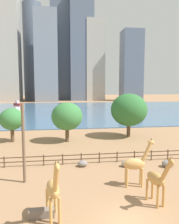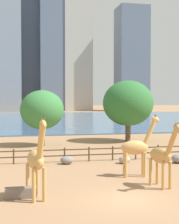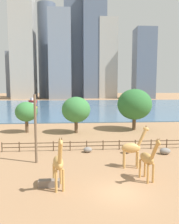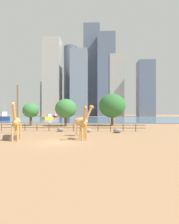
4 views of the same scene
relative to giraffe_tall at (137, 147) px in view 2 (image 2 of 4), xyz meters
The scene contains 17 objects.
ground_plane 74.71m from the giraffe_tall, 91.89° to the left, with size 400.00×400.00×0.00m, color #9E7551.
harbor_water 71.71m from the giraffe_tall, 91.97° to the left, with size 180.00×86.00×0.20m, color #476B8C.
giraffe_tall is the anchor object (origin of this frame).
giraffe_companion 8.58m from the giraffe_tall, 149.91° to the right, with size 1.23×3.05×4.73m.
giraffe_young 3.37m from the giraffe_tall, 81.77° to the right, with size 1.19×2.97×4.30m.
boulder_near_fence 7.04m from the giraffe_tall, 37.74° to the left, with size 1.38×1.07×0.80m, color gray.
boulder_by_pole 5.29m from the giraffe_tall, 82.76° to the left, with size 0.97×0.92×0.69m, color gray.
boulder_small 7.36m from the giraffe_tall, 127.13° to the left, with size 1.13×0.94×0.70m, color gray.
feeding_trough 9.31m from the giraffe_tall, 155.05° to the right, with size 1.80×0.60×0.60m, color #72665B.
enclosure_fence 7.34m from the giraffe_tall, 112.90° to the left, with size 26.12×0.14×1.30m.
tree_left_large 18.81m from the giraffe_tall, 107.48° to the left, with size 5.21×5.21×6.68m.
tree_right_tall 20.92m from the giraffe_tall, 73.64° to the left, with size 6.68×6.68×8.09m.
skyline_tower_needle 146.49m from the giraffe_tall, 85.92° to the left, with size 16.71×10.65×78.68m, color slate.
skyline_tower_glass 158.00m from the giraffe_tall, 91.55° to the left, with size 16.23×9.47×92.46m, color slate.
skyline_block_right 133.37m from the giraffe_tall, 96.37° to the left, with size 14.86×12.29×58.93m, color gray.
skyline_tower_short 144.01m from the giraffe_tall, 82.01° to the left, with size 13.32×9.14×57.57m, color #ADA89E.
skyline_block_wide 142.80m from the giraffe_tall, 71.46° to the left, with size 14.06×13.08×49.34m, color slate.
Camera 2 is at (-5.91, -18.12, 5.61)m, focal length 55.00 mm.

